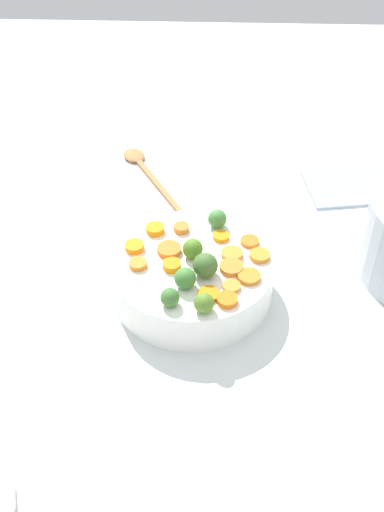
% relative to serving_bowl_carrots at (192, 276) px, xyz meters
% --- Properties ---
extents(tabletop, '(2.40, 2.40, 0.02)m').
position_rel_serving_bowl_carrots_xyz_m(tabletop, '(-0.02, 0.01, -0.05)').
color(tabletop, silver).
rests_on(tabletop, ground).
extents(serving_bowl_carrots, '(0.27, 0.27, 0.07)m').
position_rel_serving_bowl_carrots_xyz_m(serving_bowl_carrots, '(0.00, 0.00, 0.00)').
color(serving_bowl_carrots, white).
rests_on(serving_bowl_carrots, tabletop).
extents(carrot_slice_0, '(0.04, 0.04, 0.01)m').
position_rel_serving_bowl_carrots_xyz_m(carrot_slice_0, '(-0.09, -0.05, 0.04)').
color(carrot_slice_0, orange).
rests_on(carrot_slice_0, serving_bowl_carrots).
extents(carrot_slice_1, '(0.04, 0.04, 0.01)m').
position_rel_serving_bowl_carrots_xyz_m(carrot_slice_1, '(-0.03, 0.08, 0.04)').
color(carrot_slice_1, orange).
rests_on(carrot_slice_1, serving_bowl_carrots).
extents(carrot_slice_2, '(0.04, 0.04, 0.01)m').
position_rel_serving_bowl_carrots_xyz_m(carrot_slice_2, '(0.09, 0.02, 0.04)').
color(carrot_slice_2, orange).
rests_on(carrot_slice_2, serving_bowl_carrots).
extents(carrot_slice_3, '(0.03, 0.03, 0.01)m').
position_rel_serving_bowl_carrots_xyz_m(carrot_slice_3, '(-0.05, -0.06, 0.04)').
color(carrot_slice_3, orange).
rests_on(carrot_slice_3, serving_bowl_carrots).
extents(carrot_slice_4, '(0.04, 0.04, 0.01)m').
position_rel_serving_bowl_carrots_xyz_m(carrot_slice_4, '(0.07, -0.07, 0.04)').
color(carrot_slice_4, orange).
rests_on(carrot_slice_4, serving_bowl_carrots).
extents(carrot_slice_5, '(0.04, 0.04, 0.01)m').
position_rel_serving_bowl_carrots_xyz_m(carrot_slice_5, '(-0.06, -0.01, 0.04)').
color(carrot_slice_5, orange).
rests_on(carrot_slice_5, serving_bowl_carrots).
extents(carrot_slice_6, '(0.04, 0.04, 0.01)m').
position_rel_serving_bowl_carrots_xyz_m(carrot_slice_6, '(0.03, 0.02, 0.04)').
color(carrot_slice_6, orange).
rests_on(carrot_slice_6, serving_bowl_carrots).
extents(carrot_slice_7, '(0.04, 0.04, 0.01)m').
position_rel_serving_bowl_carrots_xyz_m(carrot_slice_7, '(-0.06, 0.09, 0.04)').
color(carrot_slice_7, orange).
rests_on(carrot_slice_7, serving_bowl_carrots).
extents(carrot_slice_8, '(0.04, 0.04, 0.01)m').
position_rel_serving_bowl_carrots_xyz_m(carrot_slice_8, '(0.10, -0.02, 0.04)').
color(carrot_slice_8, orange).
rests_on(carrot_slice_8, serving_bowl_carrots).
extents(carrot_slice_9, '(0.05, 0.05, 0.01)m').
position_rel_serving_bowl_carrots_xyz_m(carrot_slice_9, '(-0.11, -0.01, 0.04)').
color(carrot_slice_9, orange).
rests_on(carrot_slice_9, serving_bowl_carrots).
extents(carrot_slice_10, '(0.05, 0.05, 0.01)m').
position_rel_serving_bowl_carrots_xyz_m(carrot_slice_10, '(-0.06, 0.02, 0.04)').
color(carrot_slice_10, orange).
rests_on(carrot_slice_10, serving_bowl_carrots).
extents(carrot_slice_11, '(0.06, 0.06, 0.01)m').
position_rel_serving_bowl_carrots_xyz_m(carrot_slice_11, '(0.04, -0.02, 0.04)').
color(carrot_slice_11, orange).
rests_on(carrot_slice_11, serving_bowl_carrots).
extents(carrot_slice_12, '(0.04, 0.04, 0.01)m').
position_rel_serving_bowl_carrots_xyz_m(carrot_slice_12, '(-0.06, 0.06, 0.04)').
color(carrot_slice_12, orange).
rests_on(carrot_slice_12, serving_bowl_carrots).
extents(carrot_slice_13, '(0.04, 0.04, 0.01)m').
position_rel_serving_bowl_carrots_xyz_m(carrot_slice_13, '(-0.09, 0.04, 0.04)').
color(carrot_slice_13, orange).
rests_on(carrot_slice_13, serving_bowl_carrots).
extents(carrot_slice_14, '(0.04, 0.04, 0.01)m').
position_rel_serving_bowl_carrots_xyz_m(carrot_slice_14, '(0.02, -0.08, 0.04)').
color(carrot_slice_14, orange).
rests_on(carrot_slice_14, serving_bowl_carrots).
extents(brussels_sprout_0, '(0.03, 0.03, 0.03)m').
position_rel_serving_bowl_carrots_xyz_m(brussels_sprout_0, '(-0.00, -0.01, 0.05)').
color(brussels_sprout_0, '#508423').
rests_on(brussels_sprout_0, serving_bowl_carrots).
extents(brussels_sprout_1, '(0.03, 0.03, 0.03)m').
position_rel_serving_bowl_carrots_xyz_m(brussels_sprout_1, '(0.03, 0.10, 0.05)').
color(brussels_sprout_1, '#427533').
rests_on(brussels_sprout_1, serving_bowl_carrots).
extents(brussels_sprout_2, '(0.03, 0.03, 0.03)m').
position_rel_serving_bowl_carrots_xyz_m(brussels_sprout_2, '(-0.02, 0.11, 0.05)').
color(brussels_sprout_2, '#59852B').
rests_on(brussels_sprout_2, serving_bowl_carrots).
extents(brussels_sprout_3, '(0.03, 0.03, 0.03)m').
position_rel_serving_bowl_carrots_xyz_m(brussels_sprout_3, '(-0.04, -0.09, 0.05)').
color(brussels_sprout_3, '#48883F').
rests_on(brussels_sprout_3, serving_bowl_carrots).
extents(brussels_sprout_4, '(0.04, 0.04, 0.04)m').
position_rel_serving_bowl_carrots_xyz_m(brussels_sprout_4, '(-0.02, 0.03, 0.06)').
color(brussels_sprout_4, '#436B30').
rests_on(brussels_sprout_4, serving_bowl_carrots).
extents(brussels_sprout_5, '(0.03, 0.03, 0.03)m').
position_rel_serving_bowl_carrots_xyz_m(brussels_sprout_5, '(0.01, 0.06, 0.05)').
color(brussels_sprout_5, '#448238').
rests_on(brussels_sprout_5, serving_bowl_carrots).
extents(wooden_spoon, '(0.18, 0.29, 0.01)m').
position_rel_serving_bowl_carrots_xyz_m(wooden_spoon, '(0.11, -0.35, -0.03)').
color(wooden_spoon, '#BA7B46').
rests_on(wooden_spoon, tabletop).
extents(dish_towel, '(0.19, 0.16, 0.01)m').
position_rel_serving_bowl_carrots_xyz_m(dish_towel, '(-0.31, -0.31, -0.03)').
color(dish_towel, '#9AA7BC').
rests_on(dish_towel, tabletop).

